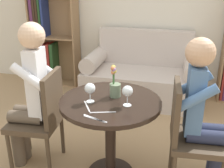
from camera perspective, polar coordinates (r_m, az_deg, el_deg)
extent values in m
cylinder|color=black|center=(2.23, -0.32, -3.74)|extent=(0.81, 0.81, 0.03)
cylinder|color=black|center=(2.40, -0.31, -11.23)|extent=(0.09, 0.09, 0.66)
cube|color=beige|center=(3.91, 5.88, -0.19)|extent=(1.55, 0.80, 0.42)
cube|color=beige|center=(4.07, 6.85, 7.47)|extent=(1.33, 0.16, 0.50)
cylinder|color=beige|center=(3.95, -3.52, 5.02)|extent=(0.22, 0.72, 0.22)
cylinder|color=beige|center=(3.77, 16.08, 3.37)|extent=(0.22, 0.72, 0.22)
cube|color=#93704C|center=(4.54, -10.86, 9.64)|extent=(0.72, 0.02, 1.48)
cube|color=#93704C|center=(4.59, -15.56, 9.36)|extent=(0.02, 0.28, 1.48)
cube|color=#93704C|center=(4.29, -7.29, 9.14)|extent=(0.02, 0.28, 1.48)
cube|color=#93704C|center=(4.64, -10.89, 0.46)|extent=(0.68, 0.28, 0.02)
cube|color=#93704C|center=(4.43, -11.57, 9.28)|extent=(0.68, 0.28, 0.02)
cube|color=#602D5B|center=(4.67, -14.58, 4.19)|extent=(0.04, 0.23, 0.58)
cube|color=#234723|center=(4.66, -13.97, 3.54)|extent=(0.04, 0.23, 0.47)
cube|color=olive|center=(4.62, -13.54, 4.32)|extent=(0.03, 0.23, 0.61)
cube|color=maroon|center=(4.60, -13.17, 4.34)|extent=(0.03, 0.23, 0.62)
cube|color=navy|center=(4.59, -12.72, 3.93)|extent=(0.03, 0.23, 0.55)
cube|color=maroon|center=(4.56, -12.22, 4.32)|extent=(0.04, 0.23, 0.63)
cube|color=#234723|center=(4.54, -11.55, 4.26)|extent=(0.05, 0.23, 0.62)
cube|color=#602D5B|center=(4.51, -15.42, 12.95)|extent=(0.05, 0.23, 0.56)
cube|color=#332319|center=(4.48, -14.93, 13.27)|extent=(0.04, 0.23, 0.61)
cube|color=#332319|center=(4.47, -14.39, 12.87)|extent=(0.04, 0.23, 0.55)
cube|color=#234723|center=(4.44, -13.96, 13.49)|extent=(0.03, 0.23, 0.64)
cube|color=navy|center=(4.43, -13.44, 13.02)|extent=(0.03, 0.23, 0.57)
cube|color=#93704C|center=(4.03, 21.81, 6.93)|extent=(0.02, 0.28, 1.48)
cube|color=maroon|center=(4.15, 21.51, 0.90)|extent=(0.03, 0.23, 0.54)
cylinder|color=#473828|center=(2.94, -16.72, -9.25)|extent=(0.04, 0.04, 0.40)
cylinder|color=#473828|center=(2.68, -20.05, -13.02)|extent=(0.04, 0.04, 0.40)
cylinder|color=#473828|center=(2.81, -10.05, -10.14)|extent=(0.04, 0.04, 0.40)
cylinder|color=#473828|center=(2.53, -12.77, -14.29)|extent=(0.04, 0.04, 0.40)
cube|color=#473828|center=(2.62, -15.38, -7.46)|extent=(0.45, 0.45, 0.05)
cube|color=#473828|center=(2.43, -11.90, -2.82)|extent=(0.07, 0.38, 0.45)
cylinder|color=#473828|center=(2.67, 19.93, -13.15)|extent=(0.04, 0.04, 0.40)
cylinder|color=#473828|center=(2.62, 12.05, -12.89)|extent=(0.04, 0.04, 0.40)
cube|color=#473828|center=(2.37, 17.00, -11.02)|extent=(0.45, 0.45, 0.05)
cube|color=#473828|center=(2.22, 12.84, -5.38)|extent=(0.07, 0.38, 0.45)
cylinder|color=brown|center=(2.82, -17.56, -10.15)|extent=(0.11, 0.11, 0.45)
cylinder|color=brown|center=(2.74, -18.59, -11.31)|extent=(0.11, 0.11, 0.45)
cylinder|color=brown|center=(2.64, -16.10, -5.41)|extent=(0.31, 0.13, 0.11)
cylinder|color=brown|center=(2.56, -17.13, -6.51)|extent=(0.31, 0.13, 0.11)
cube|color=white|center=(2.43, -15.03, 0.12)|extent=(0.14, 0.21, 0.60)
cylinder|color=white|center=(2.51, -14.03, 3.45)|extent=(0.29, 0.09, 0.23)
cylinder|color=white|center=(2.28, -16.64, 1.30)|extent=(0.29, 0.09, 0.23)
sphere|color=beige|center=(2.32, -16.01, 9.46)|extent=(0.21, 0.21, 0.21)
cylinder|color=#282D47|center=(2.47, 20.42, -15.67)|extent=(0.11, 0.11, 0.45)
cylinder|color=#282D47|center=(2.55, 20.01, -14.19)|extent=(0.11, 0.11, 0.45)
cylinder|color=#282D47|center=(2.29, 18.60, -10.16)|extent=(0.31, 0.14, 0.11)
cylinder|color=#282D47|center=(2.39, 18.24, -8.77)|extent=(0.31, 0.14, 0.11)
cube|color=#4C709E|center=(2.20, 16.43, -3.24)|extent=(0.14, 0.21, 0.53)
cylinder|color=#4C709E|center=(2.04, 17.04, -2.74)|extent=(0.29, 0.09, 0.23)
cylinder|color=#4C709E|center=(2.29, 16.31, 0.04)|extent=(0.29, 0.09, 0.23)
sphere|color=tan|center=(2.07, 17.52, 6.16)|extent=(0.21, 0.21, 0.21)
cylinder|color=white|center=(2.21, -4.42, -3.56)|extent=(0.06, 0.06, 0.00)
cylinder|color=white|center=(2.19, -4.45, -2.62)|extent=(0.01, 0.01, 0.08)
sphere|color=white|center=(2.16, -4.51, -0.89)|extent=(0.08, 0.08, 0.08)
sphere|color=maroon|center=(2.17, -4.50, -1.15)|extent=(0.06, 0.06, 0.06)
cylinder|color=white|center=(2.15, 3.10, -4.31)|extent=(0.06, 0.06, 0.00)
cylinder|color=white|center=(2.13, 3.13, -3.26)|extent=(0.01, 0.01, 0.08)
sphere|color=white|center=(2.10, 3.17, -1.42)|extent=(0.08, 0.08, 0.08)
sphere|color=beige|center=(2.10, 3.16, -1.68)|extent=(0.06, 0.06, 0.06)
cylinder|color=gray|center=(2.27, 0.66, -1.27)|extent=(0.09, 0.09, 0.11)
cylinder|color=#4C7A42|center=(2.24, 0.16, 1.23)|extent=(0.01, 0.01, 0.10)
sphere|color=#E07F4C|center=(2.23, 0.16, 2.40)|extent=(0.04, 0.04, 0.04)
cylinder|color=#4C7A42|center=(2.23, 0.07, 1.57)|extent=(0.01, 0.01, 0.13)
sphere|color=#E07F4C|center=(2.21, 0.07, 3.19)|extent=(0.04, 0.04, 0.04)
cylinder|color=#4C7A42|center=(2.23, 0.36, 1.47)|extent=(0.01, 0.01, 0.12)
sphere|color=#9E70B2|center=(2.21, 0.36, 2.99)|extent=(0.04, 0.04, 0.04)
cylinder|color=#4C7A42|center=(2.24, 0.35, 1.75)|extent=(0.01, 0.01, 0.14)
sphere|color=#EACC4C|center=(2.21, 0.35, 3.45)|extent=(0.04, 0.04, 0.04)
cylinder|color=#4C7A42|center=(2.24, 0.46, 1.31)|extent=(0.01, 0.01, 0.11)
sphere|color=#EACC4C|center=(2.22, 0.47, 2.61)|extent=(0.04, 0.04, 0.04)
cube|color=silver|center=(2.14, -5.09, -4.53)|extent=(0.11, 0.17, 0.00)
cube|color=silver|center=(1.97, -3.64, -6.96)|extent=(0.18, 0.08, 0.00)
cube|color=silver|center=(2.04, -1.76, -5.78)|extent=(0.18, 0.07, 0.00)
cube|color=silver|center=(1.96, -3.43, -7.10)|extent=(0.19, 0.06, 0.00)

